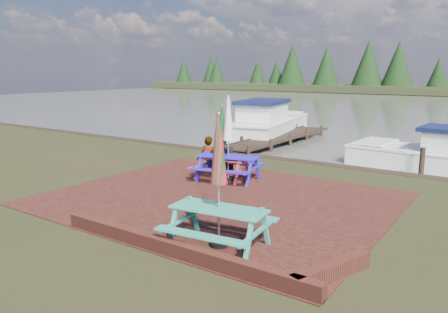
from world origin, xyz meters
The scene contains 12 objects.
ground centered at (0.00, 0.00, 0.00)m, with size 120.00×120.00×0.00m, color black.
paving centered at (0.00, 1.00, 0.01)m, with size 9.00×7.50×0.02m, color #3C1413.
brick_wall centered at (2.15, -2.42, 0.15)m, with size 6.21×1.79×0.30m.
water centered at (0.00, 37.00, 0.00)m, with size 120.00×60.00×0.02m, color #45443B.
picnic_table_teal centered at (1.91, -1.72, 0.94)m, with size 2.12×1.93×2.69m.
picnic_table_red centered at (-1.17, 2.84, 0.84)m, with size 1.82×1.64×2.39m.
picnic_table_blue centered at (-0.92, 2.83, 0.95)m, with size 2.28×2.12×2.72m.
chalkboard centered at (-1.46, 3.25, 0.49)m, with size 0.60×0.87×0.95m.
jetty centered at (-3.50, 11.28, 0.11)m, with size 1.76×9.08×1.00m.
boat_jetty centered at (-5.33, 13.34, 0.49)m, with size 4.11×8.32×2.31m.
boat_near centered at (4.57, 9.13, 0.35)m, with size 6.94×2.90×1.83m.
person centered at (-3.41, 5.14, 0.95)m, with size 0.69×0.45×1.90m, color gray.
Camera 1 is at (6.69, -8.51, 3.50)m, focal length 35.00 mm.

